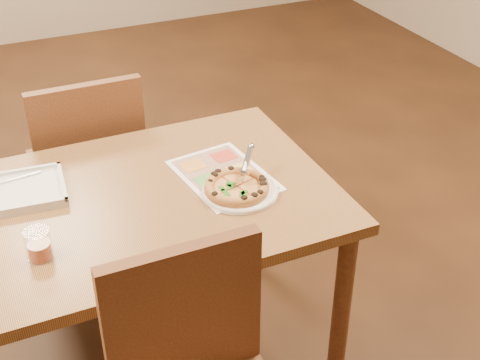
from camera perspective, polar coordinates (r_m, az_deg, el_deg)
name	(u,v)px	position (r m, az deg, el deg)	size (l,w,h in m)	color
room	(105,1)	(1.83, -11.47, 14.72)	(7.00, 7.00, 7.00)	#341E0E
dining_table	(129,223)	(2.16, -9.42, -3.62)	(1.30, 0.85, 0.72)	olive
chair_far	(88,154)	(2.69, -12.84, 2.19)	(0.42, 0.42, 0.47)	brown
plate	(240,192)	(2.11, 0.00, -0.99)	(0.24, 0.24, 0.01)	white
pizza	(237,187)	(2.10, -0.28, -0.61)	(0.21, 0.21, 0.03)	#D18E47
pizza_cutter	(246,163)	(2.12, 0.55, 1.44)	(0.09, 0.12, 0.08)	silver
appetizer_tray	(8,194)	(2.21, -19.16, -1.15)	(0.35, 0.26, 0.06)	silver
glass_tumbler	(39,246)	(1.91, -16.79, -5.45)	(0.07, 0.07, 0.09)	maroon
menu	(224,175)	(2.20, -1.39, 0.42)	(0.26, 0.36, 0.01)	white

